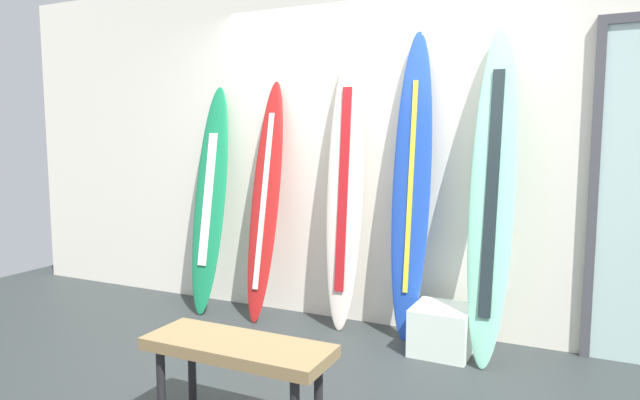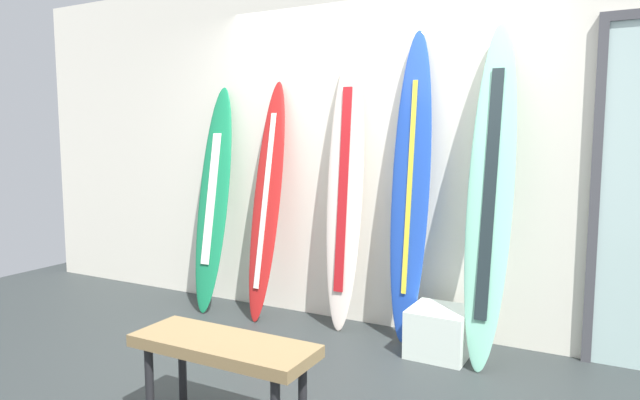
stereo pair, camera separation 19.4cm
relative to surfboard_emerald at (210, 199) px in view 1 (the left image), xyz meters
The scene contains 9 objects.
ground 1.90m from the surfboard_emerald, 35.35° to the right, with size 8.00×8.00×0.04m, color #2A3030.
wall_back 1.45m from the surfboard_emerald, 14.73° to the left, with size 7.20×0.20×2.80m, color silver.
surfboard_emerald is the anchor object (origin of this frame).
surfboard_crimson 0.53m from the surfboard_emerald, ahead, with size 0.27×0.43×1.92m.
surfboard_ivory 1.20m from the surfboard_emerald, ahead, with size 0.30×0.31×2.15m.
surfboard_cobalt 1.72m from the surfboard_emerald, ahead, with size 0.29×0.29×2.22m.
surfboard_seafoam 2.30m from the surfboard_emerald, ahead, with size 0.30×0.56×2.23m.
display_block_left 2.16m from the surfboard_emerald, ahead, with size 0.40×0.40×0.32m.
bench 2.16m from the surfboard_emerald, 50.17° to the right, with size 0.94×0.35×0.48m.
Camera 1 is at (1.47, -2.82, 1.46)m, focal length 31.00 mm.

